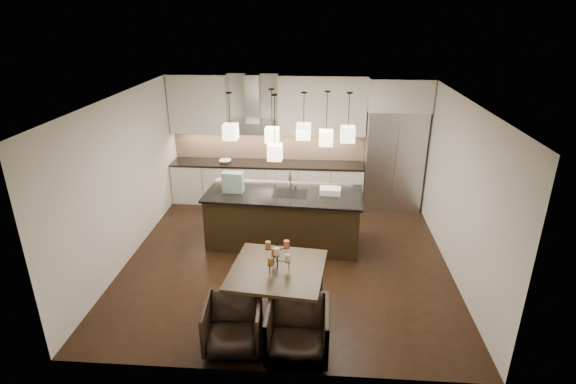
# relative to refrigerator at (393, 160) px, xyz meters

# --- Properties ---
(floor) EXTENTS (5.50, 5.50, 0.02)m
(floor) POSITION_rel_refrigerator_xyz_m (-2.10, -2.38, -1.08)
(floor) COLOR black
(floor) RESTS_ON ground
(ceiling) EXTENTS (5.50, 5.50, 0.02)m
(ceiling) POSITION_rel_refrigerator_xyz_m (-2.10, -2.38, 1.73)
(ceiling) COLOR white
(ceiling) RESTS_ON wall_back
(wall_back) EXTENTS (5.50, 0.02, 2.80)m
(wall_back) POSITION_rel_refrigerator_xyz_m (-2.10, 0.38, 0.32)
(wall_back) COLOR silver
(wall_back) RESTS_ON ground
(wall_front) EXTENTS (5.50, 0.02, 2.80)m
(wall_front) POSITION_rel_refrigerator_xyz_m (-2.10, -5.14, 0.32)
(wall_front) COLOR silver
(wall_front) RESTS_ON ground
(wall_left) EXTENTS (0.02, 5.50, 2.80)m
(wall_left) POSITION_rel_refrigerator_xyz_m (-4.86, -2.38, 0.32)
(wall_left) COLOR silver
(wall_left) RESTS_ON ground
(wall_right) EXTENTS (0.02, 5.50, 2.80)m
(wall_right) POSITION_rel_refrigerator_xyz_m (0.66, -2.38, 0.32)
(wall_right) COLOR silver
(wall_right) RESTS_ON ground
(refrigerator) EXTENTS (1.20, 0.72, 2.15)m
(refrigerator) POSITION_rel_refrigerator_xyz_m (0.00, 0.00, 0.00)
(refrigerator) COLOR #B7B7BA
(refrigerator) RESTS_ON floor
(fridge_panel) EXTENTS (1.26, 0.72, 0.65)m
(fridge_panel) POSITION_rel_refrigerator_xyz_m (0.00, 0.00, 1.40)
(fridge_panel) COLOR silver
(fridge_panel) RESTS_ON refrigerator
(lower_cabinets) EXTENTS (4.21, 0.62, 0.88)m
(lower_cabinets) POSITION_rel_refrigerator_xyz_m (-2.73, 0.05, -0.64)
(lower_cabinets) COLOR silver
(lower_cabinets) RESTS_ON floor
(countertop) EXTENTS (4.21, 0.66, 0.04)m
(countertop) POSITION_rel_refrigerator_xyz_m (-2.73, 0.05, -0.17)
(countertop) COLOR black
(countertop) RESTS_ON lower_cabinets
(backsplash) EXTENTS (4.21, 0.02, 0.63)m
(backsplash) POSITION_rel_refrigerator_xyz_m (-2.73, 0.35, 0.16)
(backsplash) COLOR #CAA68B
(backsplash) RESTS_ON countertop
(upper_cab_left) EXTENTS (1.25, 0.35, 1.25)m
(upper_cab_left) POSITION_rel_refrigerator_xyz_m (-4.20, 0.19, 1.10)
(upper_cab_left) COLOR silver
(upper_cab_left) RESTS_ON wall_back
(upper_cab_right) EXTENTS (1.85, 0.35, 1.25)m
(upper_cab_right) POSITION_rel_refrigerator_xyz_m (-1.55, 0.19, 1.10)
(upper_cab_right) COLOR silver
(upper_cab_right) RESTS_ON wall_back
(hood_canopy) EXTENTS (0.90, 0.52, 0.24)m
(hood_canopy) POSITION_rel_refrigerator_xyz_m (-3.03, 0.10, 0.65)
(hood_canopy) COLOR #B7B7BA
(hood_canopy) RESTS_ON wall_back
(hood_chimney) EXTENTS (0.30, 0.28, 0.96)m
(hood_chimney) POSITION_rel_refrigerator_xyz_m (-3.03, 0.21, 1.24)
(hood_chimney) COLOR #B7B7BA
(hood_chimney) RESTS_ON hood_canopy
(fruit_bowl) EXTENTS (0.27, 0.27, 0.06)m
(fruit_bowl) POSITION_rel_refrigerator_xyz_m (-3.65, 0.00, -0.12)
(fruit_bowl) COLOR silver
(fruit_bowl) RESTS_ON countertop
(island_body) EXTENTS (2.78, 1.25, 0.96)m
(island_body) POSITION_rel_refrigerator_xyz_m (-2.20, -1.85, -0.60)
(island_body) COLOR black
(island_body) RESTS_ON floor
(island_top) EXTENTS (2.87, 1.35, 0.04)m
(island_top) POSITION_rel_refrigerator_xyz_m (-2.20, -1.85, -0.10)
(island_top) COLOR black
(island_top) RESTS_ON island_body
(faucet) EXTENTS (0.12, 0.27, 0.41)m
(faucet) POSITION_rel_refrigerator_xyz_m (-2.08, -1.75, 0.13)
(faucet) COLOR silver
(faucet) RESTS_ON island_top
(tote_bag) EXTENTS (0.38, 0.22, 0.37)m
(tote_bag) POSITION_rel_refrigerator_xyz_m (-3.11, -1.87, 0.11)
(tote_bag) COLOR #1D5841
(tote_bag) RESTS_ON island_top
(food_container) EXTENTS (0.39, 0.28, 0.11)m
(food_container) POSITION_rel_refrigerator_xyz_m (-1.37, -1.84, -0.02)
(food_container) COLOR silver
(food_container) RESTS_ON island_top
(dining_table) EXTENTS (1.38, 1.38, 0.75)m
(dining_table) POSITION_rel_refrigerator_xyz_m (-2.11, -4.00, -0.70)
(dining_table) COLOR black
(dining_table) RESTS_ON floor
(candelabra) EXTENTS (0.40, 0.40, 0.44)m
(candelabra) POSITION_rel_refrigerator_xyz_m (-2.11, -4.00, -0.10)
(candelabra) COLOR black
(candelabra) RESTS_ON dining_table
(candle_a) EXTENTS (0.08, 0.08, 0.10)m
(candle_a) POSITION_rel_refrigerator_xyz_m (-1.97, -4.01, -0.14)
(candle_a) COLOR beige
(candle_a) RESTS_ON candelabra
(candle_b) EXTENTS (0.08, 0.08, 0.10)m
(candle_b) POSITION_rel_refrigerator_xyz_m (-2.17, -3.87, -0.14)
(candle_b) COLOR #D35435
(candle_b) RESTS_ON candelabra
(candle_c) EXTENTS (0.08, 0.08, 0.10)m
(candle_c) POSITION_rel_refrigerator_xyz_m (-2.20, -4.11, -0.14)
(candle_c) COLOR #9A5C2C
(candle_c) RESTS_ON candelabra
(candle_d) EXTENTS (0.08, 0.08, 0.10)m
(candle_d) POSITION_rel_refrigerator_xyz_m (-1.99, -3.92, 0.02)
(candle_d) COLOR #D35435
(candle_d) RESTS_ON candelabra
(candle_e) EXTENTS (0.08, 0.08, 0.10)m
(candle_e) POSITION_rel_refrigerator_xyz_m (-2.24, -3.97, 0.02)
(candle_e) COLOR #9A5C2C
(candle_e) RESTS_ON candelabra
(candle_f) EXTENTS (0.08, 0.08, 0.10)m
(candle_f) POSITION_rel_refrigerator_xyz_m (-2.11, -4.13, 0.02)
(candle_f) COLOR beige
(candle_f) RESTS_ON candelabra
(armchair_left) EXTENTS (0.77, 0.79, 0.67)m
(armchair_left) POSITION_rel_refrigerator_xyz_m (-2.62, -4.70, -0.74)
(armchair_left) COLOR black
(armchair_left) RESTS_ON floor
(armchair_right) EXTENTS (0.78, 0.80, 0.72)m
(armchair_right) POSITION_rel_refrigerator_xyz_m (-1.79, -4.79, -0.71)
(armchair_right) COLOR black
(armchair_right) RESTS_ON floor
(pendant_a) EXTENTS (0.24, 0.24, 0.26)m
(pendant_a) POSITION_rel_refrigerator_xyz_m (-3.09, -1.97, 1.06)
(pendant_a) COLOR #FDEBBC
(pendant_a) RESTS_ON ceiling
(pendant_b) EXTENTS (0.24, 0.24, 0.26)m
(pendant_b) POSITION_rel_refrigerator_xyz_m (-2.43, -1.57, 0.91)
(pendant_b) COLOR #FDEBBC
(pendant_b) RESTS_ON ceiling
(pendant_c) EXTENTS (0.24, 0.24, 0.26)m
(pendant_c) POSITION_rel_refrigerator_xyz_m (-1.86, -1.86, 1.06)
(pendant_c) COLOR #FDEBBC
(pendant_c) RESTS_ON ceiling
(pendant_d) EXTENTS (0.24, 0.24, 0.26)m
(pendant_d) POSITION_rel_refrigerator_xyz_m (-1.47, -1.71, 0.92)
(pendant_d) COLOR #FDEBBC
(pendant_d) RESTS_ON ceiling
(pendant_e) EXTENTS (0.24, 0.24, 0.26)m
(pendant_e) POSITION_rel_refrigerator_xyz_m (-1.11, -1.83, 1.02)
(pendant_e) COLOR #FDEBBC
(pendant_e) RESTS_ON ceiling
(pendant_f) EXTENTS (0.24, 0.24, 0.26)m
(pendant_f) POSITION_rel_refrigerator_xyz_m (-2.32, -2.11, 0.76)
(pendant_f) COLOR #FDEBBC
(pendant_f) RESTS_ON ceiling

